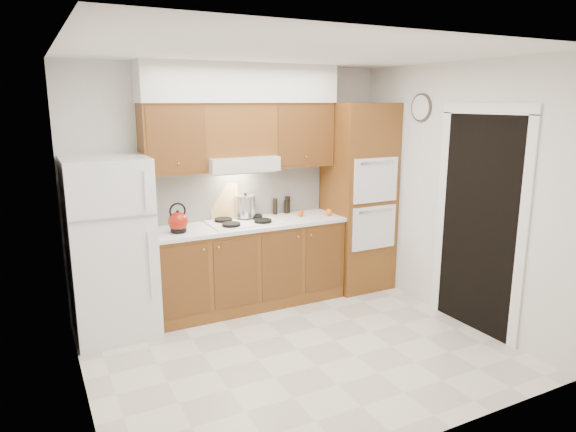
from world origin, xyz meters
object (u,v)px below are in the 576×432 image
object	(u,v)px
fridge	(111,248)
kettle	(178,222)
oven_cabinet	(358,197)
stock_pot	(246,206)

from	to	relation	value
fridge	kettle	bearing A→B (deg)	-2.12
oven_cabinet	fridge	bearing A→B (deg)	-179.30
oven_cabinet	stock_pot	xyz separation A→B (m)	(-1.37, 0.18, -0.02)
fridge	oven_cabinet	xyz separation A→B (m)	(2.85, 0.03, 0.24)
fridge	stock_pot	bearing A→B (deg)	8.22
oven_cabinet	kettle	xyz separation A→B (m)	(-2.20, -0.06, -0.05)
oven_cabinet	stock_pot	distance (m)	1.39
fridge	oven_cabinet	distance (m)	2.86
stock_pot	oven_cabinet	bearing A→B (deg)	-7.36
fridge	stock_pot	world-z (taller)	fridge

